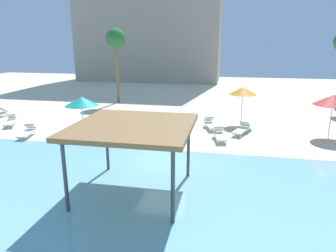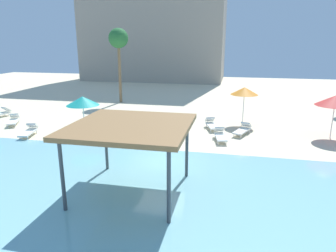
{
  "view_description": "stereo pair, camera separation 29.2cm",
  "coord_description": "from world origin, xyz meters",
  "px_view_note": "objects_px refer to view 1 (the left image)",
  "views": [
    {
      "loc": [
        3.19,
        -14.59,
        5.94
      ],
      "look_at": [
        -0.11,
        2.0,
        1.3
      ],
      "focal_mm": 33.02,
      "sensor_mm": 36.0,
      "label": 1
    },
    {
      "loc": [
        3.47,
        -14.53,
        5.94
      ],
      "look_at": [
        -0.11,
        2.0,
        1.3
      ],
      "focal_mm": 33.02,
      "sensor_mm": 36.0,
      "label": 2
    }
  ],
  "objects_px": {
    "lounge_chair_0": "(210,124)",
    "lounge_chair_6": "(28,132)",
    "lounge_chair_4": "(220,135)",
    "palm_tree_0": "(116,40)",
    "shade_pavilion": "(133,128)",
    "beach_umbrella_red_0": "(333,100)",
    "beach_umbrella_teal_3": "(82,101)",
    "lounge_chair_1": "(11,121)",
    "beach_umbrella_orange_4": "(243,91)",
    "lounge_chair_3": "(242,129)"
  },
  "relations": [
    {
      "from": "lounge_chair_4",
      "to": "lounge_chair_6",
      "type": "distance_m",
      "value": 12.31
    },
    {
      "from": "beach_umbrella_red_0",
      "to": "palm_tree_0",
      "type": "distance_m",
      "value": 19.61
    },
    {
      "from": "shade_pavilion",
      "to": "beach_umbrella_orange_4",
      "type": "height_order",
      "value": "shade_pavilion"
    },
    {
      "from": "lounge_chair_0",
      "to": "lounge_chair_6",
      "type": "bearing_deg",
      "value": -86.64
    },
    {
      "from": "beach_umbrella_red_0",
      "to": "lounge_chair_4",
      "type": "relative_size",
      "value": 1.39
    },
    {
      "from": "shade_pavilion",
      "to": "lounge_chair_1",
      "type": "xyz_separation_m",
      "value": [
        -12.01,
        8.26,
        -2.38
      ]
    },
    {
      "from": "beach_umbrella_orange_4",
      "to": "lounge_chair_0",
      "type": "relative_size",
      "value": 1.39
    },
    {
      "from": "beach_umbrella_red_0",
      "to": "palm_tree_0",
      "type": "xyz_separation_m",
      "value": [
        -17.29,
        8.52,
        3.62
      ]
    },
    {
      "from": "lounge_chair_0",
      "to": "lounge_chair_3",
      "type": "xyz_separation_m",
      "value": [
        2.12,
        -0.91,
        0.0
      ]
    },
    {
      "from": "beach_umbrella_red_0",
      "to": "lounge_chair_0",
      "type": "bearing_deg",
      "value": 175.55
    },
    {
      "from": "lounge_chair_3",
      "to": "lounge_chair_6",
      "type": "xyz_separation_m",
      "value": [
        -13.58,
        -3.31,
        0.0
      ]
    },
    {
      "from": "lounge_chair_4",
      "to": "palm_tree_0",
      "type": "xyz_separation_m",
      "value": [
        -10.46,
        10.42,
        5.71
      ]
    },
    {
      "from": "beach_umbrella_red_0",
      "to": "shade_pavilion",
      "type": "bearing_deg",
      "value": -136.0
    },
    {
      "from": "beach_umbrella_orange_4",
      "to": "lounge_chair_6",
      "type": "height_order",
      "value": "beach_umbrella_orange_4"
    },
    {
      "from": "lounge_chair_6",
      "to": "shade_pavilion",
      "type": "bearing_deg",
      "value": 43.08
    },
    {
      "from": "lounge_chair_6",
      "to": "lounge_chair_4",
      "type": "bearing_deg",
      "value": 84.62
    },
    {
      "from": "beach_umbrella_teal_3",
      "to": "palm_tree_0",
      "type": "height_order",
      "value": "palm_tree_0"
    },
    {
      "from": "shade_pavilion",
      "to": "beach_umbrella_red_0",
      "type": "xyz_separation_m",
      "value": [
        9.96,
        9.62,
        -0.29
      ]
    },
    {
      "from": "shade_pavilion",
      "to": "beach_umbrella_orange_4",
      "type": "xyz_separation_m",
      "value": [
        4.55,
        11.88,
        -0.22
      ]
    },
    {
      "from": "beach_umbrella_orange_4",
      "to": "lounge_chair_6",
      "type": "xyz_separation_m",
      "value": [
        -13.6,
        -5.89,
        -2.16
      ]
    },
    {
      "from": "lounge_chair_0",
      "to": "lounge_chair_6",
      "type": "distance_m",
      "value": 12.21
    },
    {
      "from": "beach_umbrella_teal_3",
      "to": "lounge_chair_1",
      "type": "distance_m",
      "value": 6.62
    },
    {
      "from": "beach_umbrella_orange_4",
      "to": "lounge_chair_3",
      "type": "xyz_separation_m",
      "value": [
        -0.03,
        -2.58,
        -2.16
      ]
    },
    {
      "from": "lounge_chair_0",
      "to": "beach_umbrella_teal_3",
      "type": "bearing_deg",
      "value": -86.57
    },
    {
      "from": "lounge_chair_3",
      "to": "shade_pavilion",
      "type": "bearing_deg",
      "value": -3.79
    },
    {
      "from": "beach_umbrella_teal_3",
      "to": "lounge_chair_6",
      "type": "distance_m",
      "value": 3.99
    },
    {
      "from": "lounge_chair_6",
      "to": "palm_tree_0",
      "type": "bearing_deg",
      "value": 158.45
    },
    {
      "from": "lounge_chair_4",
      "to": "lounge_chair_0",
      "type": "bearing_deg",
      "value": -174.27
    },
    {
      "from": "palm_tree_0",
      "to": "lounge_chair_6",
      "type": "bearing_deg",
      "value": -98.09
    },
    {
      "from": "shade_pavilion",
      "to": "lounge_chair_1",
      "type": "bearing_deg",
      "value": 145.48
    },
    {
      "from": "beach_umbrella_orange_4",
      "to": "lounge_chair_3",
      "type": "bearing_deg",
      "value": -90.56
    },
    {
      "from": "shade_pavilion",
      "to": "lounge_chair_0",
      "type": "relative_size",
      "value": 2.28
    },
    {
      "from": "shade_pavilion",
      "to": "palm_tree_0",
      "type": "height_order",
      "value": "palm_tree_0"
    },
    {
      "from": "lounge_chair_0",
      "to": "lounge_chair_1",
      "type": "distance_m",
      "value": 14.53
    },
    {
      "from": "beach_umbrella_teal_3",
      "to": "lounge_chair_4",
      "type": "distance_m",
      "value": 9.09
    },
    {
      "from": "shade_pavilion",
      "to": "lounge_chair_4",
      "type": "distance_m",
      "value": 8.66
    },
    {
      "from": "beach_umbrella_orange_4",
      "to": "lounge_chair_1",
      "type": "distance_m",
      "value": 17.08
    },
    {
      "from": "lounge_chair_3",
      "to": "lounge_chair_4",
      "type": "height_order",
      "value": "same"
    },
    {
      "from": "lounge_chair_4",
      "to": "lounge_chair_6",
      "type": "height_order",
      "value": "same"
    },
    {
      "from": "beach_umbrella_teal_3",
      "to": "lounge_chair_0",
      "type": "relative_size",
      "value": 1.26
    },
    {
      "from": "beach_umbrella_red_0",
      "to": "beach_umbrella_teal_3",
      "type": "xyz_separation_m",
      "value": [
        -15.71,
        -2.43,
        -0.2
      ]
    },
    {
      "from": "beach_umbrella_orange_4",
      "to": "lounge_chair_1",
      "type": "bearing_deg",
      "value": -167.67
    },
    {
      "from": "shade_pavilion",
      "to": "lounge_chair_4",
      "type": "height_order",
      "value": "shade_pavilion"
    },
    {
      "from": "beach_umbrella_red_0",
      "to": "lounge_chair_6",
      "type": "xyz_separation_m",
      "value": [
        -19.02,
        -3.63,
        -2.09
      ]
    },
    {
      "from": "lounge_chair_0",
      "to": "beach_umbrella_orange_4",
      "type": "bearing_deg",
      "value": 110.94
    },
    {
      "from": "shade_pavilion",
      "to": "beach_umbrella_teal_3",
      "type": "relative_size",
      "value": 1.8
    },
    {
      "from": "beach_umbrella_red_0",
      "to": "lounge_chair_6",
      "type": "relative_size",
      "value": 1.39
    },
    {
      "from": "lounge_chair_0",
      "to": "beach_umbrella_red_0",
      "type": "bearing_deg",
      "value": 68.68
    },
    {
      "from": "lounge_chair_3",
      "to": "palm_tree_0",
      "type": "xyz_separation_m",
      "value": [
        -11.85,
        8.84,
        5.71
      ]
    },
    {
      "from": "beach_umbrella_red_0",
      "to": "lounge_chair_0",
      "type": "relative_size",
      "value": 1.38
    }
  ]
}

